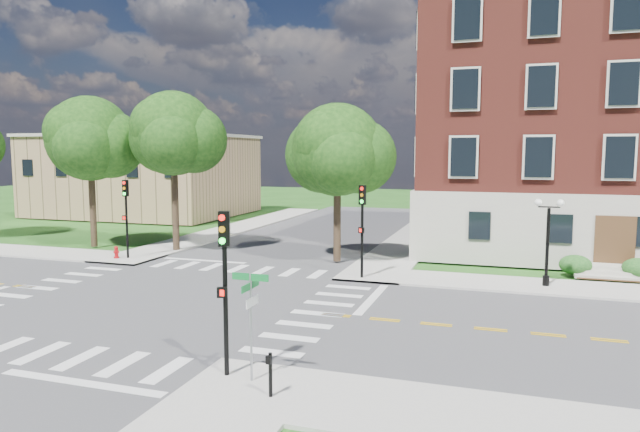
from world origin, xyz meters
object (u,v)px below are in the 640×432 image
(traffic_signal_nw, at_px, (126,208))
(street_sign_pole, at_px, (251,305))
(traffic_signal_ne, at_px, (362,219))
(traffic_signal_se, at_px, (225,272))
(push_button_post, at_px, (270,372))
(twin_lamp_west, at_px, (548,237))
(fire_hydrant, at_px, (116,253))

(traffic_signal_nw, relative_size, street_sign_pole, 1.55)
(traffic_signal_ne, bearing_deg, traffic_signal_se, -92.46)
(traffic_signal_se, distance_m, push_button_post, 3.15)
(traffic_signal_se, xyz_separation_m, traffic_signal_ne, (0.60, 13.91, 0.00))
(traffic_signal_nw, xyz_separation_m, twin_lamp_west, (24.02, 0.12, -0.66))
(traffic_signal_se, xyz_separation_m, twin_lamp_west, (9.57, 14.96, -0.66))
(push_button_post, bearing_deg, traffic_signal_nw, 135.75)
(traffic_signal_ne, height_order, street_sign_pole, traffic_signal_ne)
(traffic_signal_ne, relative_size, street_sign_pole, 1.55)
(twin_lamp_west, bearing_deg, traffic_signal_ne, -173.33)
(street_sign_pole, distance_m, fire_hydrant, 21.74)
(twin_lamp_west, relative_size, push_button_post, 3.53)
(traffic_signal_nw, height_order, fire_hydrant, traffic_signal_nw)
(push_button_post, relative_size, fire_hydrant, 1.60)
(traffic_signal_ne, distance_m, push_button_post, 15.14)
(traffic_signal_nw, height_order, street_sign_pole, traffic_signal_nw)
(twin_lamp_west, distance_m, fire_hydrant, 24.70)
(traffic_signal_ne, relative_size, twin_lamp_west, 1.13)
(traffic_signal_nw, distance_m, push_button_post, 22.82)
(traffic_signal_se, distance_m, traffic_signal_ne, 13.93)
(traffic_signal_nw, relative_size, fire_hydrant, 6.40)
(traffic_signal_ne, relative_size, fire_hydrant, 6.40)
(traffic_signal_ne, height_order, fire_hydrant, traffic_signal_ne)
(traffic_signal_nw, relative_size, twin_lamp_west, 1.13)
(fire_hydrant, bearing_deg, traffic_signal_ne, -2.29)
(twin_lamp_west, height_order, fire_hydrant, twin_lamp_west)
(twin_lamp_west, distance_m, push_button_post, 17.82)
(traffic_signal_se, distance_m, twin_lamp_west, 17.77)
(street_sign_pole, height_order, fire_hydrant, street_sign_pole)
(traffic_signal_nw, xyz_separation_m, push_button_post, (16.25, -15.84, -2.39))
(traffic_signal_se, height_order, traffic_signal_nw, same)
(street_sign_pole, bearing_deg, traffic_signal_ne, 91.14)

